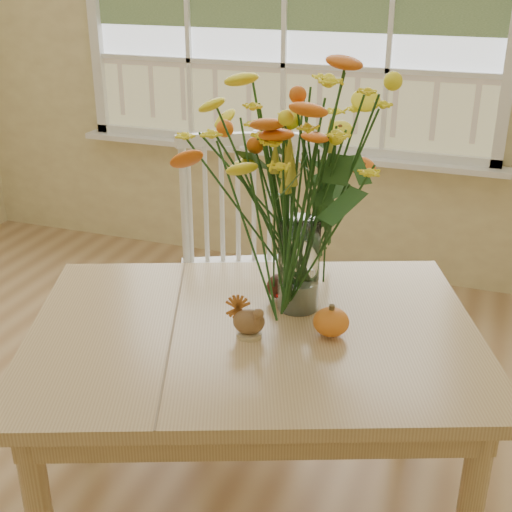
% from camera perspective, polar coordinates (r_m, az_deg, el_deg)
% --- Properties ---
extents(wall_back, '(4.00, 0.02, 2.70)m').
position_cam_1_polar(wall_back, '(3.77, 2.54, 18.69)').
color(wall_back, '#D0BD85').
rests_on(wall_back, floor).
extents(dining_table, '(1.54, 1.33, 0.69)m').
position_cam_1_polar(dining_table, '(2.03, -0.19, -8.27)').
color(dining_table, tan).
rests_on(dining_table, floor).
extents(windsor_chair, '(0.62, 0.61, 1.03)m').
position_cam_1_polar(windsor_chair, '(2.75, -1.33, -0.04)').
color(windsor_chair, white).
rests_on(windsor_chair, floor).
extents(flower_vase, '(0.59, 0.59, 0.70)m').
position_cam_1_polar(flower_vase, '(1.94, 3.79, 6.79)').
color(flower_vase, white).
rests_on(flower_vase, dining_table).
extents(pumpkin, '(0.10, 0.10, 0.08)m').
position_cam_1_polar(pumpkin, '(1.94, 6.27, -5.59)').
color(pumpkin, orange).
rests_on(pumpkin, dining_table).
extents(turkey_figurine, '(0.10, 0.08, 0.11)m').
position_cam_1_polar(turkey_figurine, '(1.93, -0.60, -5.50)').
color(turkey_figurine, '#CCB78C').
rests_on(turkey_figurine, dining_table).
extents(dark_gourd, '(0.13, 0.09, 0.08)m').
position_cam_1_polar(dark_gourd, '(2.13, 2.09, -2.64)').
color(dark_gourd, '#38160F').
rests_on(dark_gourd, dining_table).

